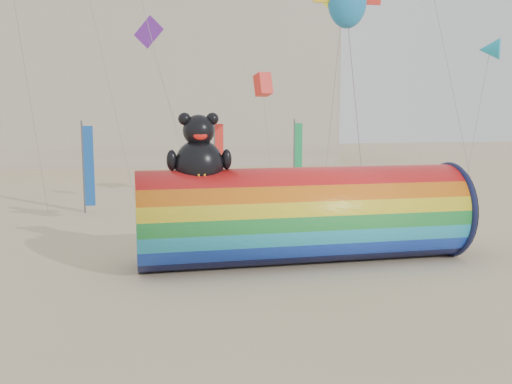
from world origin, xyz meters
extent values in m
plane|color=#CCB58C|center=(0.00, 0.00, 0.00)|extent=(160.00, 160.00, 0.00)
cube|color=#B7AD99|center=(-12.00, 46.00, 10.00)|extent=(60.00, 15.00, 20.00)
cube|color=#28303D|center=(-12.00, 38.44, 10.50)|extent=(59.50, 0.12, 17.00)
cylinder|color=red|center=(1.82, -0.78, 1.80)|extent=(12.31, 3.59, 3.59)
torus|color=#0F1438|center=(7.85, -0.78, 1.80)|extent=(0.25, 3.77, 3.77)
cylinder|color=black|center=(8.00, -0.78, 1.80)|extent=(0.06, 3.56, 3.56)
ellipsoid|color=black|center=(-2.08, -0.78, 3.74)|extent=(1.75, 1.57, 1.85)
ellipsoid|color=yellow|center=(-2.08, -1.35, 3.64)|extent=(0.90, 0.40, 0.79)
sphere|color=black|center=(-2.08, -0.78, 4.98)|extent=(1.13, 1.13, 1.13)
sphere|color=black|center=(-2.57, -0.78, 5.39)|extent=(0.45, 0.45, 0.45)
sphere|color=black|center=(-1.59, -0.78, 5.39)|extent=(0.45, 0.45, 0.45)
ellipsoid|color=red|center=(-2.08, -1.24, 4.82)|extent=(0.50, 0.18, 0.32)
ellipsoid|color=black|center=(-3.05, -0.88, 3.95)|extent=(0.37, 0.37, 0.74)
ellipsoid|color=black|center=(-1.10, -0.88, 3.95)|extent=(0.37, 0.37, 0.74)
imported|color=#5B6062|center=(8.14, 2.94, 0.92)|extent=(0.78, 0.63, 1.84)
ellipsoid|color=black|center=(8.38, 1.67, 0.20)|extent=(1.17, 0.99, 0.41)
ellipsoid|color=black|center=(9.08, 1.47, 0.17)|extent=(0.99, 0.84, 0.34)
ellipsoid|color=black|center=(7.78, 1.82, 0.16)|extent=(0.91, 0.77, 0.32)
ellipsoid|color=black|center=(8.68, 2.07, 0.14)|extent=(0.78, 0.66, 0.27)
ellipsoid|color=black|center=(9.58, 1.77, 0.13)|extent=(0.73, 0.62, 0.25)
cylinder|color=#59595E|center=(-7.07, 12.14, 2.60)|extent=(0.10, 0.10, 5.20)
cube|color=#1752AF|center=(-6.76, 12.14, 2.65)|extent=(0.56, 0.06, 4.50)
cylinder|color=#59595E|center=(0.98, 16.43, 2.60)|extent=(0.10, 0.10, 5.20)
cube|color=red|center=(1.29, 16.43, 2.65)|extent=(0.56, 0.06, 4.50)
cylinder|color=#59595E|center=(6.97, 18.20, 2.60)|extent=(0.10, 0.10, 5.20)
cube|color=#189D50|center=(7.28, 18.20, 2.65)|extent=(0.56, 0.06, 4.50)
ellipsoid|color=#1B81C4|center=(2.67, -2.64, 9.24)|extent=(1.31, 1.02, 1.75)
cube|color=purple|center=(-3.22, 13.69, 10.28)|extent=(1.11, 0.06, 1.56)
cone|color=#1AA9D1|center=(16.88, 10.38, 9.42)|extent=(1.32, 1.32, 1.18)
cube|color=#FF281C|center=(3.30, 12.29, 7.27)|extent=(0.79, 0.79, 1.27)
camera|label=1|loc=(-4.44, -20.98, 5.57)|focal=40.00mm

